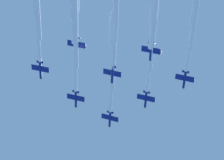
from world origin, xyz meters
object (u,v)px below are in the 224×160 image
object	(u,v)px
jet_starboard_mid	(36,3)
jet_port_outer	(194,14)
jet_lead	(113,54)
jet_port_mid	(115,0)
jet_port_inner	(74,28)
jet_starboard_inner	(152,35)

from	to	relation	value
jet_starboard_mid	jet_port_outer	world-z (taller)	jet_starboard_mid
jet_lead	jet_starboard_mid	world-z (taller)	jet_starboard_mid
jet_port_outer	jet_lead	bearing A→B (deg)	106.93
jet_port_outer	jet_port_mid	bearing A→B (deg)	148.25
jet_port_inner	jet_port_outer	distance (m)	48.55
jet_port_inner	jet_starboard_inner	world-z (taller)	jet_starboard_inner
jet_starboard_inner	jet_port_mid	distance (m)	21.94
jet_lead	jet_port_mid	distance (m)	25.46
jet_lead	jet_port_mid	world-z (taller)	jet_lead
jet_port_inner	jet_port_outer	xyz separation A→B (m)	(32.09, -36.43, -0.13)
jet_port_mid	jet_starboard_mid	distance (m)	32.09
jet_port_inner	jet_port_mid	distance (m)	20.34
jet_lead	jet_starboard_inner	size ratio (longest dim) A/B	1.06
jet_starboard_mid	jet_port_inner	bearing A→B (deg)	-10.29
jet_lead	jet_starboard_inner	distance (m)	19.05
jet_port_mid	jet_port_outer	size ratio (longest dim) A/B	1.11
jet_lead	jet_port_mid	bearing A→B (deg)	-128.98
jet_port_inner	jet_port_outer	size ratio (longest dim) A/B	1.11
jet_lead	jet_starboard_inner	bearing A→B (deg)	-72.02
jet_port_outer	jet_starboard_inner	bearing A→B (deg)	105.90
jet_lead	jet_port_inner	size ratio (longest dim) A/B	0.99
jet_lead	jet_port_inner	bearing A→B (deg)	-179.61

